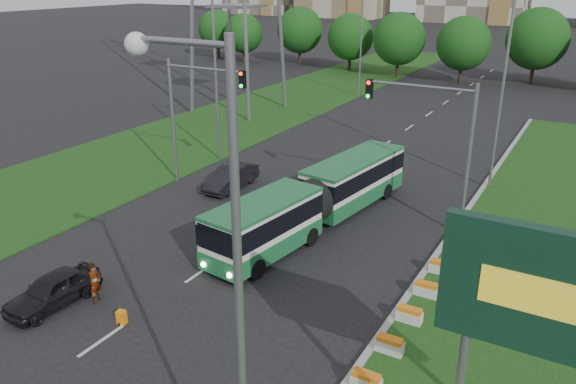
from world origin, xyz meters
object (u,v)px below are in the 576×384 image
Objects in this scene: traffic_mast_median at (439,133)px; shopping_trolley at (122,317)px; pedestrian at (95,282)px; car_left_far at (231,177)px; car_left_near at (53,290)px; traffic_mast_left at (192,104)px; articulated_bus at (316,199)px.

traffic_mast_median reaches higher than shopping_trolley.
pedestrian reaches higher than shopping_trolley.
car_left_near is at bearing -85.59° from car_left_far.
traffic_mast_median is 1.96× the size of car_left_near.
traffic_mast_median is 17.52m from shopping_trolley.
traffic_mast_left is at bearing -165.57° from car_left_far.
articulated_bus is (-5.54, -2.76, -3.79)m from traffic_mast_median.
car_left_far is at bearing 169.43° from articulated_bus.
pedestrian reaches higher than car_left_far.
traffic_mast_median is at bearing 34.22° from articulated_bus.
articulated_bus is at bearing 70.65° from shopping_trolley.
traffic_mast_left reaches higher than shopping_trolley.
traffic_mast_left is 13.90× the size of shopping_trolley.
pedestrian is at bearing -125.46° from traffic_mast_median.
traffic_mast_median is 1.00× the size of traffic_mast_left.
car_left_near is 0.92× the size of car_left_far.
traffic_mast_left reaches higher than car_left_near.
traffic_mast_median is 4.51× the size of pedestrian.
traffic_mast_median reaches higher than car_left_near.
car_left_near is 7.10× the size of shopping_trolley.
traffic_mast_left reaches higher than pedestrian.
car_left_far is (2.31, 0.65, -4.61)m from traffic_mast_left.
car_left_near is (-5.82, -12.42, -0.86)m from articulated_bus.
traffic_mast_left reaches higher than articulated_bus.
shopping_trolley is at bearing -93.46° from articulated_bus.
articulated_bus is at bearing -35.82° from pedestrian.
pedestrian is at bearing 42.78° from car_left_near.
pedestrian is (1.31, 1.09, 0.19)m from car_left_near.
traffic_mast_left is 1.96× the size of car_left_near.
pedestrian is at bearing -79.79° from car_left_far.
traffic_mast_left is at bearing 177.31° from articulated_bus.
traffic_mast_left is 14.75m from pedestrian.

